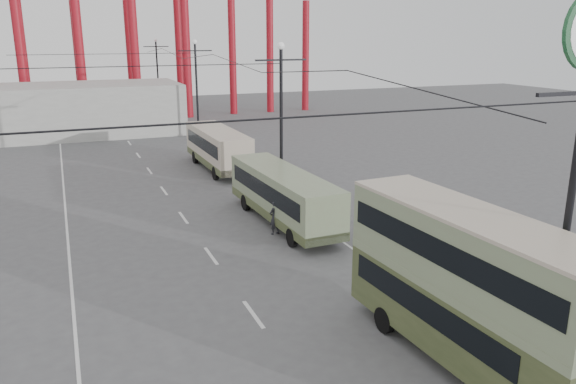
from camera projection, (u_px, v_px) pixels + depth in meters
name	position (u px, v px, depth m)	size (l,w,h in m)	color
ground	(327.00, 367.00, 16.99)	(160.00, 160.00, 0.00)	#4E4E51
road_markings	(173.00, 200.00, 34.25)	(12.52, 120.00, 0.01)	silver
lamp_post_mid	(281.00, 122.00, 33.82)	(3.20, 0.44, 9.32)	black
lamp_post_far	(197.00, 90.00, 53.44)	(3.20, 0.44, 9.32)	black
lamp_post_distant	(158.00, 75.00, 73.07)	(3.20, 0.44, 9.32)	black
fairground_shed	(67.00, 110.00, 56.06)	(22.00, 10.00, 5.00)	#9E9E99
double_decker_bus	(466.00, 282.00, 16.49)	(2.74, 9.11, 4.83)	#384324
single_decker_green	(283.00, 194.00, 29.60)	(2.68, 10.11, 2.84)	gray
single_decker_cream	(218.00, 147.00, 41.64)	(2.58, 9.65, 2.99)	#B9AA95
pedestrian	(275.00, 217.00, 28.14)	(0.64, 0.42, 1.75)	black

